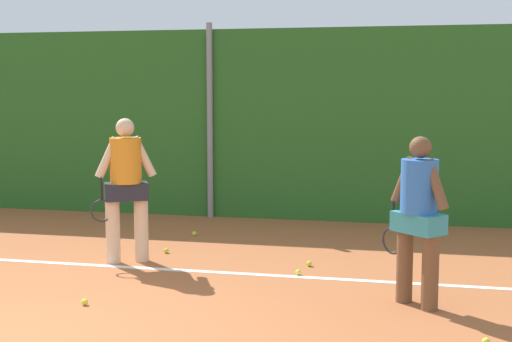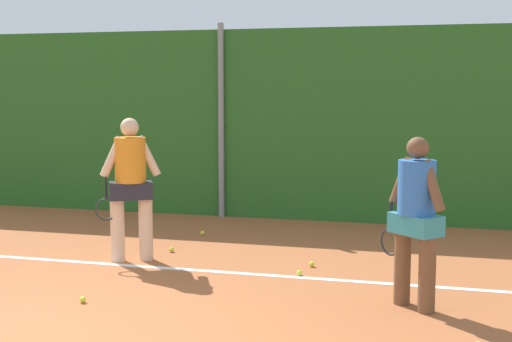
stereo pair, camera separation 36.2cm
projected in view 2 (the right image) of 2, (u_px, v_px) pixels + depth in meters
The scene contains 11 objects.
ground_plane at pixel (98, 288), 7.75m from camera, with size 30.40×30.40×0.00m, color #A85B33.
hedge_fence_backdrop at pixel (224, 124), 11.97m from camera, with size 19.76×0.25×3.12m, color #286023.
fence_post_center at pixel (221, 121), 11.80m from camera, with size 0.10×0.10×3.22m, color gray.
court_baseline_paint at pixel (136, 266), 8.68m from camera, with size 14.44×0.10×0.01m, color white.
player_foreground_near at pixel (416, 213), 6.93m from camera, with size 0.65×0.55×1.70m.
player_midcourt at pixel (130, 181), 8.84m from camera, with size 0.72×0.52×1.80m.
tennis_ball_1 at pixel (202, 233), 10.48m from camera, with size 0.07×0.07×0.07m, color #CCDB33.
tennis_ball_5 at pixel (312, 264), 8.64m from camera, with size 0.07×0.07×0.07m, color #CCDB33.
tennis_ball_7 at pixel (299, 273), 8.24m from camera, with size 0.07×0.07×0.07m, color #CCDB33.
tennis_ball_8 at pixel (83, 300), 7.20m from camera, with size 0.07×0.07×0.07m, color #CCDB33.
tennis_ball_10 at pixel (172, 250), 9.41m from camera, with size 0.07×0.07×0.07m, color #CCDB33.
Camera 2 is at (3.62, -4.92, 2.18)m, focal length 49.81 mm.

